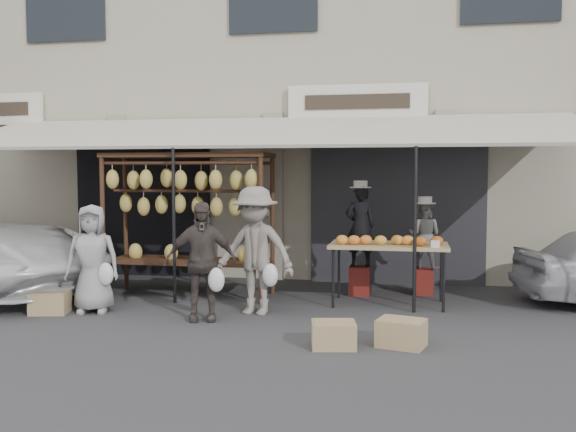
% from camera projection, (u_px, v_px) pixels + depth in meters
% --- Properties ---
extents(ground_plane, '(90.00, 90.00, 0.00)m').
position_uv_depth(ground_plane, '(216.00, 323.00, 8.24)').
color(ground_plane, '#2D2D30').
extents(shophouse, '(24.00, 6.15, 7.30)m').
position_uv_depth(shophouse, '(302.00, 96.00, 14.35)').
color(shophouse, '#A9A092').
rests_on(shophouse, ground_plane).
extents(awning, '(10.00, 2.35, 2.92)m').
position_uv_depth(awning, '(258.00, 133.00, 10.29)').
color(awning, beige).
rests_on(awning, ground_plane).
extents(banana_rack, '(2.60, 0.90, 2.24)m').
position_uv_depth(banana_rack, '(187.00, 196.00, 9.93)').
color(banana_rack, '#3D2315').
rests_on(banana_rack, ground_plane).
extents(produce_table, '(1.70, 0.90, 1.04)m').
position_uv_depth(produce_table, '(389.00, 246.00, 9.30)').
color(produce_table, tan).
rests_on(produce_table, ground_plane).
extents(vendor_left, '(0.53, 0.41, 1.28)m').
position_uv_depth(vendor_left, '(360.00, 226.00, 10.08)').
color(vendor_left, black).
rests_on(vendor_left, stool_left).
extents(vendor_right, '(0.61, 0.53, 1.07)m').
position_uv_depth(vendor_right, '(425.00, 235.00, 10.13)').
color(vendor_right, slate).
rests_on(vendor_right, stool_right).
extents(customer_left, '(0.82, 0.63, 1.50)m').
position_uv_depth(customer_left, '(92.00, 259.00, 8.85)').
color(customer_left, gray).
rests_on(customer_left, ground_plane).
extents(customer_mid, '(0.99, 0.62, 1.56)m').
position_uv_depth(customer_mid, '(201.00, 261.00, 8.38)').
color(customer_mid, '#413935').
rests_on(customer_mid, ground_plane).
extents(customer_right, '(1.22, 0.83, 1.75)m').
position_uv_depth(customer_right, '(255.00, 251.00, 8.74)').
color(customer_right, gray).
rests_on(customer_right, ground_plane).
extents(stool_left, '(0.33, 0.33, 0.45)m').
position_uv_depth(stool_left, '(360.00, 281.00, 10.14)').
color(stool_left, maroon).
rests_on(stool_left, ground_plane).
extents(stool_right, '(0.30, 0.30, 0.41)m').
position_uv_depth(stool_right, '(424.00, 281.00, 10.18)').
color(stool_right, maroon).
rests_on(stool_right, ground_plane).
extents(crate_near_a, '(0.54, 0.45, 0.29)m').
position_uv_depth(crate_near_a, '(334.00, 335.00, 7.10)').
color(crate_near_a, tan).
rests_on(crate_near_a, ground_plane).
extents(crate_near_b, '(0.59, 0.50, 0.31)m').
position_uv_depth(crate_near_b, '(401.00, 333.00, 7.15)').
color(crate_near_b, tan).
rests_on(crate_near_b, ground_plane).
extents(crate_far, '(0.56, 0.47, 0.29)m').
position_uv_depth(crate_far, '(50.00, 303.00, 8.82)').
color(crate_far, tan).
rests_on(crate_far, ground_plane).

